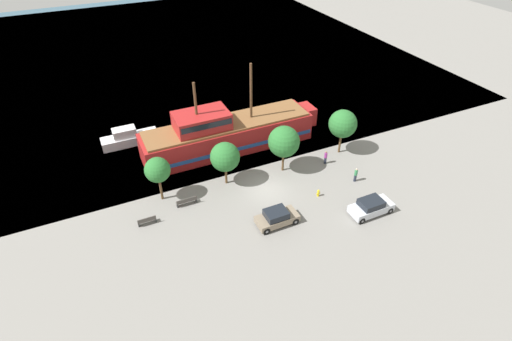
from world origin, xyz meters
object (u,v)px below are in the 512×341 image
(pirate_ship, at_px, (226,133))
(pedestrian_walking_far, at_px, (356,175))
(bench_promenade_west, at_px, (147,220))
(moored_boat_dockside, at_px, (129,138))
(parked_car_curb_mid, at_px, (371,207))
(parked_car_curb_front, at_px, (277,217))
(pedestrian_walking_near, at_px, (326,157))
(fire_hydrant, at_px, (318,193))
(bench_promenade_east, at_px, (187,201))

(pirate_ship, relative_size, pedestrian_walking_far, 13.12)
(pirate_ship, height_order, bench_promenade_west, pirate_ship)
(moored_boat_dockside, xyz_separation_m, bench_promenade_west, (-1.15, -14.39, -0.36))
(pirate_ship, bearing_deg, bench_promenade_west, -142.26)
(parked_car_curb_mid, bearing_deg, pedestrian_walking_far, 70.33)
(parked_car_curb_front, relative_size, bench_promenade_west, 2.33)
(moored_boat_dockside, distance_m, parked_car_curb_mid, 28.22)
(pirate_ship, relative_size, moored_boat_dockside, 3.23)
(parked_car_curb_front, xyz_separation_m, pedestrian_walking_near, (9.15, 6.13, 0.06))
(pirate_ship, xyz_separation_m, parked_car_curb_front, (-0.53, -13.51, -1.24))
(fire_hydrant, bearing_deg, bench_promenade_east, 160.79)
(moored_boat_dockside, height_order, pedestrian_walking_far, moored_boat_dockside)
(moored_boat_dockside, xyz_separation_m, fire_hydrant, (14.97, -17.55, -0.38))
(bench_promenade_east, bearing_deg, parked_car_curb_front, -41.85)
(bench_promenade_east, bearing_deg, pedestrian_walking_near, 0.79)
(parked_car_curb_front, bearing_deg, parked_car_curb_mid, -15.90)
(pirate_ship, bearing_deg, moored_boat_dockside, 150.21)
(parked_car_curb_front, distance_m, parked_car_curb_mid, 8.91)
(fire_hydrant, bearing_deg, pedestrian_walking_far, 5.55)
(parked_car_curb_front, bearing_deg, pirate_ship, 87.76)
(pirate_ship, xyz_separation_m, fire_hydrant, (4.95, -11.81, -1.57))
(pirate_ship, height_order, parked_car_curb_mid, pirate_ship)
(moored_boat_dockside, distance_m, pedestrian_walking_near, 22.80)
(fire_hydrant, bearing_deg, parked_car_curb_mid, -53.32)
(moored_boat_dockside, bearing_deg, bench_promenade_east, -77.78)
(parked_car_curb_front, distance_m, bench_promenade_west, 11.71)
(parked_car_curb_front, height_order, pedestrian_walking_near, pedestrian_walking_near)
(pirate_ship, relative_size, fire_hydrant, 27.15)
(pedestrian_walking_near, height_order, pedestrian_walking_far, pedestrian_walking_near)
(pirate_ship, bearing_deg, parked_car_curb_front, -92.24)
(parked_car_curb_front, relative_size, bench_promenade_east, 1.94)
(pirate_ship, distance_m, parked_car_curb_mid, 17.91)
(parked_car_curb_front, relative_size, pedestrian_walking_far, 2.42)
(pedestrian_walking_near, bearing_deg, parked_car_curb_mid, -93.90)
(parked_car_curb_front, relative_size, parked_car_curb_mid, 0.93)
(fire_hydrant, distance_m, pedestrian_walking_near, 5.76)
(parked_car_curb_front, bearing_deg, pedestrian_walking_near, 33.82)
(pedestrian_walking_near, relative_size, pedestrian_walking_far, 1.00)
(parked_car_curb_front, bearing_deg, bench_promenade_east, 138.15)
(moored_boat_dockside, distance_m, fire_hydrant, 23.07)
(parked_car_curb_front, relative_size, pedestrian_walking_near, 2.42)
(moored_boat_dockside, height_order, bench_promenade_east, moored_boat_dockside)
(moored_boat_dockside, bearing_deg, parked_car_curb_mid, -50.22)
(parked_car_curb_mid, height_order, fire_hydrant, parked_car_curb_mid)
(fire_hydrant, height_order, pedestrian_walking_near, pedestrian_walking_near)
(fire_hydrant, bearing_deg, moored_boat_dockside, 130.47)
(moored_boat_dockside, bearing_deg, pirate_ship, -29.79)
(parked_car_curb_mid, xyz_separation_m, pedestrian_walking_far, (1.65, 4.60, 0.04))
(pedestrian_walking_near, bearing_deg, pedestrian_walking_far, -75.03)
(pirate_ship, distance_m, fire_hydrant, 12.90)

